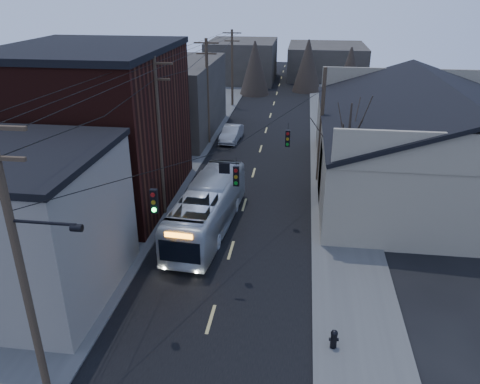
# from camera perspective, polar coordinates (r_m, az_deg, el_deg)

# --- Properties ---
(road_surface) EXTENTS (9.00, 110.00, 0.02)m
(road_surface) POSITION_cam_1_polar(r_m,az_deg,el_deg) (40.98, 2.27, 4.41)
(road_surface) COLOR black
(road_surface) RESTS_ON ground
(sidewalk_left) EXTENTS (4.00, 110.00, 0.12)m
(sidewalk_left) POSITION_cam_1_polar(r_m,az_deg,el_deg) (42.03, -6.61, 4.84)
(sidewalk_left) COLOR #474744
(sidewalk_left) RESTS_ON ground
(sidewalk_right) EXTENTS (4.00, 110.00, 0.12)m
(sidewalk_right) POSITION_cam_1_polar(r_m,az_deg,el_deg) (40.92, 11.39, 3.98)
(sidewalk_right) COLOR #474744
(sidewalk_right) RESTS_ON ground
(building_clapboard) EXTENTS (8.00, 8.00, 7.00)m
(building_clapboard) POSITION_cam_1_polar(r_m,az_deg,el_deg) (23.79, -25.17, -3.89)
(building_clapboard) COLOR gray
(building_clapboard) RESTS_ON ground
(building_brick) EXTENTS (10.00, 12.00, 10.00)m
(building_brick) POSITION_cam_1_polar(r_m,az_deg,el_deg) (32.70, -17.26, 7.43)
(building_brick) COLOR black
(building_brick) RESTS_ON ground
(building_left_far) EXTENTS (9.00, 14.00, 7.00)m
(building_left_far) POSITION_cam_1_polar(r_m,az_deg,el_deg) (47.45, -8.65, 11.26)
(building_left_far) COLOR #332E29
(building_left_far) RESTS_ON ground
(warehouse) EXTENTS (16.16, 20.60, 7.73)m
(warehouse) POSITION_cam_1_polar(r_m,az_deg,el_deg) (36.48, 22.37, 4.55)
(warehouse) COLOR #80725D
(warehouse) RESTS_ON ground
(building_far_left) EXTENTS (10.00, 12.00, 6.00)m
(building_far_left) POSITION_cam_1_polar(r_m,az_deg,el_deg) (74.85, 0.27, 15.71)
(building_far_left) COLOR #332E29
(building_far_left) RESTS_ON ground
(building_far_right) EXTENTS (12.00, 14.00, 5.00)m
(building_far_right) POSITION_cam_1_polar(r_m,az_deg,el_deg) (79.34, 10.46, 15.44)
(building_far_right) COLOR #332E29
(building_far_right) RESTS_ON ground
(bare_tree) EXTENTS (0.40, 0.40, 7.20)m
(bare_tree) POSITION_cam_1_polar(r_m,az_deg,el_deg) (30.35, 12.85, 3.89)
(bare_tree) COLOR black
(bare_tree) RESTS_ON ground
(utility_lines) EXTENTS (11.24, 45.28, 10.50)m
(utility_lines) POSITION_cam_1_polar(r_m,az_deg,el_deg) (34.41, -3.79, 9.17)
(utility_lines) COLOR #382B1E
(utility_lines) RESTS_ON ground
(bus) EXTENTS (3.25, 10.75, 2.95)m
(bus) POSITION_cam_1_polar(r_m,az_deg,el_deg) (28.03, -3.98, -1.97)
(bus) COLOR #B5BCC2
(bus) RESTS_ON ground
(parked_car) EXTENTS (1.86, 4.51, 1.45)m
(parked_car) POSITION_cam_1_polar(r_m,az_deg,el_deg) (44.89, -1.05, 7.13)
(parked_car) COLOR #9A9EA1
(parked_car) RESTS_ON ground
(fire_hydrant) EXTENTS (0.40, 0.29, 0.85)m
(fire_hydrant) POSITION_cam_1_polar(r_m,az_deg,el_deg) (20.23, 11.38, -17.07)
(fire_hydrant) COLOR black
(fire_hydrant) RESTS_ON sidewalk_right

